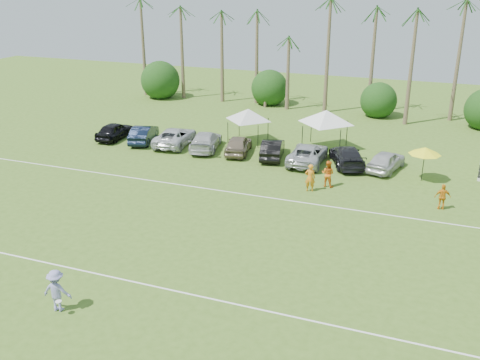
% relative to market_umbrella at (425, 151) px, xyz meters
% --- Properties ---
extents(ground, '(120.00, 120.00, 0.00)m').
position_rel_market_umbrella_xyz_m(ground, '(-11.29, -20.71, -2.22)').
color(ground, '#43651E').
rests_on(ground, ground).
extents(field_lines, '(80.00, 12.10, 0.01)m').
position_rel_market_umbrella_xyz_m(field_lines, '(-11.29, -12.71, -2.21)').
color(field_lines, white).
rests_on(field_lines, ground).
extents(palm_tree_0, '(2.40, 2.40, 8.90)m').
position_rel_market_umbrella_xyz_m(palm_tree_0, '(-33.29, 17.29, 5.26)').
color(palm_tree_0, brown).
rests_on(palm_tree_0, ground).
extents(palm_tree_1, '(2.40, 2.40, 9.90)m').
position_rel_market_umbrella_xyz_m(palm_tree_1, '(-28.29, 17.29, 6.13)').
color(palm_tree_1, brown).
rests_on(palm_tree_1, ground).
extents(palm_tree_2, '(2.40, 2.40, 10.90)m').
position_rel_market_umbrella_xyz_m(palm_tree_2, '(-23.29, 17.29, 6.99)').
color(palm_tree_2, brown).
rests_on(palm_tree_2, ground).
extents(palm_tree_3, '(2.40, 2.40, 11.90)m').
position_rel_market_umbrella_xyz_m(palm_tree_3, '(-19.29, 17.29, 7.84)').
color(palm_tree_3, brown).
rests_on(palm_tree_3, ground).
extents(palm_tree_4, '(2.40, 2.40, 8.90)m').
position_rel_market_umbrella_xyz_m(palm_tree_4, '(-15.29, 17.29, 5.26)').
color(palm_tree_4, brown).
rests_on(palm_tree_4, ground).
extents(palm_tree_5, '(2.40, 2.40, 9.90)m').
position_rel_market_umbrella_xyz_m(palm_tree_5, '(-11.29, 17.29, 6.13)').
color(palm_tree_5, brown).
rests_on(palm_tree_5, ground).
extents(palm_tree_6, '(2.40, 2.40, 10.90)m').
position_rel_market_umbrella_xyz_m(palm_tree_6, '(-7.29, 17.29, 6.99)').
color(palm_tree_6, brown).
rests_on(palm_tree_6, ground).
extents(palm_tree_7, '(2.40, 2.40, 11.90)m').
position_rel_market_umbrella_xyz_m(palm_tree_7, '(-3.29, 17.29, 7.84)').
color(palm_tree_7, brown).
rests_on(palm_tree_7, ground).
extents(palm_tree_8, '(2.40, 2.40, 8.90)m').
position_rel_market_umbrella_xyz_m(palm_tree_8, '(1.71, 17.29, 5.26)').
color(palm_tree_8, brown).
rests_on(palm_tree_8, ground).
extents(bush_tree_0, '(4.00, 4.00, 4.00)m').
position_rel_market_umbrella_xyz_m(bush_tree_0, '(-30.29, 18.29, -0.42)').
color(bush_tree_0, brown).
rests_on(bush_tree_0, ground).
extents(bush_tree_1, '(4.00, 4.00, 4.00)m').
position_rel_market_umbrella_xyz_m(bush_tree_1, '(-17.29, 18.29, -0.42)').
color(bush_tree_1, brown).
rests_on(bush_tree_1, ground).
extents(bush_tree_2, '(4.00, 4.00, 4.00)m').
position_rel_market_umbrella_xyz_m(bush_tree_2, '(-5.29, 18.29, -0.42)').
color(bush_tree_2, brown).
rests_on(bush_tree_2, ground).
extents(sideline_player_a, '(0.78, 0.61, 1.90)m').
position_rel_market_umbrella_xyz_m(sideline_player_a, '(-6.93, -4.63, -1.27)').
color(sideline_player_a, orange).
rests_on(sideline_player_a, ground).
extents(sideline_player_b, '(1.00, 0.83, 1.85)m').
position_rel_market_umbrella_xyz_m(sideline_player_b, '(-5.99, -3.39, -1.30)').
color(sideline_player_b, orange).
rests_on(sideline_player_b, ground).
extents(sideline_player_c, '(1.03, 0.63, 1.65)m').
position_rel_market_umbrella_xyz_m(sideline_player_c, '(1.42, -4.67, -1.40)').
color(sideline_player_c, orange).
rests_on(sideline_player_c, ground).
extents(canopy_tent_left, '(4.19, 4.19, 3.40)m').
position_rel_market_umbrella_xyz_m(canopy_tent_left, '(-14.63, 4.54, 0.69)').
color(canopy_tent_left, black).
rests_on(canopy_tent_left, ground).
extents(canopy_tent_right, '(4.72, 4.72, 3.83)m').
position_rel_market_umbrella_xyz_m(canopy_tent_right, '(-8.01, 4.92, 1.06)').
color(canopy_tent_right, black).
rests_on(canopy_tent_right, ground).
extents(market_umbrella, '(2.22, 2.22, 2.48)m').
position_rel_market_umbrella_xyz_m(market_umbrella, '(0.00, 0.00, 0.00)').
color(market_umbrella, black).
rests_on(market_umbrella, ground).
extents(frisbee_player, '(1.36, 0.92, 1.94)m').
position_rel_market_umbrella_xyz_m(frisbee_player, '(-13.80, -21.81, -1.25)').
color(frisbee_player, '#8987C0').
rests_on(frisbee_player, ground).
extents(parked_car_0, '(1.90, 4.42, 1.49)m').
position_rel_market_umbrella_xyz_m(parked_car_0, '(-25.94, 1.21, -1.48)').
color(parked_car_0, black).
rests_on(parked_car_0, ground).
extents(parked_car_1, '(2.66, 4.76, 1.49)m').
position_rel_market_umbrella_xyz_m(parked_car_1, '(-23.03, 1.22, -1.48)').
color(parked_car_1, black).
rests_on(parked_car_1, ground).
extents(parked_car_2, '(3.00, 5.57, 1.49)m').
position_rel_market_umbrella_xyz_m(parked_car_2, '(-20.11, 1.45, -1.48)').
color(parked_car_2, silver).
rests_on(parked_car_2, ground).
extents(parked_car_3, '(3.16, 5.45, 1.49)m').
position_rel_market_umbrella_xyz_m(parked_car_3, '(-17.20, 1.27, -1.48)').
color(parked_car_3, '#BABABA').
rests_on(parked_car_3, ground).
extents(parked_car_4, '(2.52, 4.61, 1.49)m').
position_rel_market_umbrella_xyz_m(parked_car_4, '(-14.28, 1.23, -1.48)').
color(parked_car_4, '#806E58').
rests_on(parked_car_4, ground).
extents(parked_car_5, '(2.41, 4.73, 1.49)m').
position_rel_market_umbrella_xyz_m(parked_car_5, '(-11.37, 1.18, -1.48)').
color(parked_car_5, black).
rests_on(parked_car_5, ground).
extents(parked_car_6, '(2.62, 5.42, 1.49)m').
position_rel_market_umbrella_xyz_m(parked_car_6, '(-8.46, 0.90, -1.48)').
color(parked_car_6, '#AEB0B3').
rests_on(parked_car_6, ground).
extents(parked_car_7, '(3.80, 5.52, 1.49)m').
position_rel_market_umbrella_xyz_m(parked_car_7, '(-5.54, 1.44, -1.48)').
color(parked_car_7, black).
rests_on(parked_car_7, ground).
extents(parked_car_8, '(2.77, 4.66, 1.49)m').
position_rel_market_umbrella_xyz_m(parked_car_8, '(-2.63, 1.36, -1.48)').
color(parked_car_8, '#B9B9B9').
rests_on(parked_car_8, ground).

